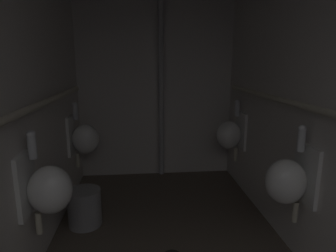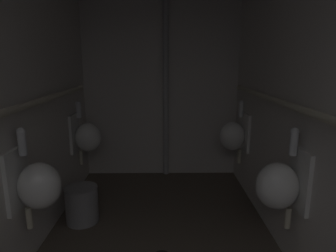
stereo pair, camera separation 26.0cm
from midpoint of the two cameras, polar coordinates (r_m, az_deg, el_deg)
name	(u,v)px [view 1 (the left image)]	position (r m, az deg, el deg)	size (l,w,h in m)	color
wall_left	(11,113)	(2.18, -31.60, 2.18)	(0.06, 3.95, 2.43)	silver
wall_right	(318,108)	(2.26, 24.49, 3.22)	(0.06, 3.95, 2.43)	silver
wall_back	(156,86)	(3.89, -4.35, 7.77)	(2.14, 0.06, 2.43)	silver
urinal_left_mid	(47,188)	(2.25, -25.84, -11.05)	(0.32, 0.30, 0.76)	white
urinal_left_far	(83,138)	(3.48, -18.35, -2.30)	(0.32, 0.30, 0.76)	white
urinal_right_mid	(288,180)	(2.30, 19.59, -10.03)	(0.32, 0.30, 0.76)	white
urinal_right_far	(230,134)	(3.55, 10.11, -1.57)	(0.32, 0.30, 0.76)	white
supply_pipe_left	(24,112)	(2.12, -29.68, 2.38)	(0.06, 3.21, 0.06)	beige
supply_pipe_right	(305,107)	(2.22, 22.38, 3.47)	(0.06, 3.22, 0.06)	beige
standpipe_back_wall	(161,87)	(3.78, -3.34, 7.65)	(0.07, 0.07, 2.38)	#B2B2B2
waste_bin	(85,207)	(3.01, -18.51, -14.99)	(0.31, 0.31, 0.35)	gray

